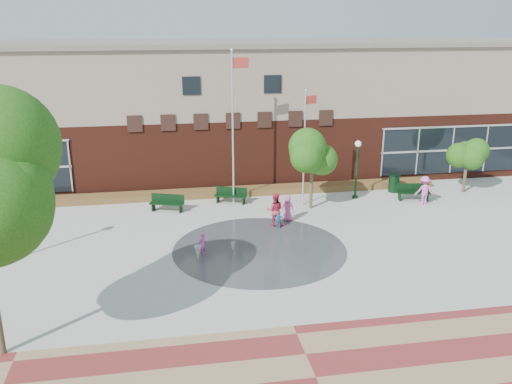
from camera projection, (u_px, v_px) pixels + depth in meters
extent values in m
plane|color=#666056|center=(272.00, 277.00, 23.41)|extent=(120.00, 120.00, 0.00)
cube|color=#A8A8A0|center=(256.00, 241.00, 27.16)|extent=(46.00, 18.00, 0.01)
cube|color=maroon|center=(316.00, 378.00, 16.84)|extent=(46.00, 6.00, 0.01)
cylinder|color=#383A3D|center=(259.00, 249.00, 26.23)|extent=(8.40, 8.40, 0.01)
cube|color=#521F15|center=(224.00, 140.00, 39.14)|extent=(44.00, 10.00, 4.50)
cube|color=gray|center=(223.00, 77.00, 37.77)|extent=(44.00, 10.00, 4.50)
cube|color=slate|center=(223.00, 43.00, 37.06)|extent=(44.40, 10.40, 0.30)
cube|color=black|center=(451.00, 150.00, 36.90)|extent=(10.00, 0.12, 3.19)
cube|color=black|center=(191.00, 86.00, 32.64)|extent=(1.10, 0.10, 1.10)
cube|color=black|center=(273.00, 84.00, 33.45)|extent=(1.10, 0.10, 1.10)
cube|color=#A63124|center=(236.00, 195.00, 34.30)|extent=(26.00, 1.20, 0.40)
cylinder|color=silver|center=(233.00, 130.00, 31.42)|extent=(0.11, 0.11, 8.94)
sphere|color=silver|center=(232.00, 50.00, 30.03)|extent=(0.17, 0.17, 0.17)
cube|color=#BA372B|center=(240.00, 63.00, 30.38)|extent=(0.98, 0.13, 0.60)
cylinder|color=silver|center=(304.00, 150.00, 31.40)|extent=(0.09, 0.09, 6.78)
sphere|color=silver|center=(306.00, 90.00, 30.35)|extent=(0.14, 0.14, 0.14)
cube|color=#BA372B|center=(311.00, 100.00, 30.72)|extent=(0.73, 0.31, 0.48)
cylinder|color=black|center=(14.00, 220.00, 24.76)|extent=(0.13, 0.13, 3.73)
cylinder|color=black|center=(20.00, 256.00, 25.30)|extent=(0.40, 0.40, 0.18)
sphere|color=white|center=(8.00, 177.00, 24.13)|extent=(0.44, 0.44, 0.44)
cylinder|color=black|center=(356.00, 173.00, 33.13)|extent=(0.12, 0.12, 3.29)
cylinder|color=black|center=(355.00, 197.00, 33.61)|extent=(0.35, 0.35, 0.15)
sphere|color=white|center=(358.00, 144.00, 32.57)|extent=(0.39, 0.39, 0.39)
cube|color=black|center=(167.00, 204.00, 31.19)|extent=(2.04, 1.18, 0.07)
cube|color=black|center=(168.00, 198.00, 31.34)|extent=(1.88, 0.71, 0.49)
cube|color=black|center=(231.00, 196.00, 32.57)|extent=(1.98, 1.22, 0.06)
cube|color=black|center=(232.00, 191.00, 32.71)|extent=(1.80, 0.78, 0.48)
cube|color=black|center=(413.00, 193.00, 33.12)|extent=(2.07, 0.87, 0.07)
cube|color=black|center=(413.00, 187.00, 33.27)|extent=(1.99, 0.37, 0.50)
cylinder|color=black|center=(394.00, 183.00, 34.71)|extent=(0.68, 0.68, 1.14)
cylinder|color=black|center=(395.00, 175.00, 34.53)|extent=(0.73, 0.73, 0.07)
cylinder|color=#453928|center=(311.00, 185.00, 31.45)|extent=(0.19, 0.19, 2.84)
cylinder|color=#453928|center=(465.00, 176.00, 34.48)|extent=(0.19, 0.19, 2.19)
cone|color=white|center=(198.00, 261.00, 25.00)|extent=(0.36, 0.36, 0.70)
cone|color=white|center=(233.00, 252.00, 25.93)|extent=(0.20, 0.20, 0.45)
imported|color=#DE4CB4|center=(202.00, 244.00, 25.39)|extent=(0.50, 0.50, 1.18)
imported|color=#BE2C46|center=(275.00, 210.00, 28.83)|extent=(1.01, 0.85, 1.86)
imported|color=#C44D87|center=(288.00, 208.00, 29.69)|extent=(0.81, 0.65, 1.44)
imported|color=#336FBA|center=(279.00, 220.00, 28.72)|extent=(0.60, 0.43, 0.94)
imported|color=#E862C4|center=(424.00, 190.00, 32.31)|extent=(1.17, 0.72, 1.75)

